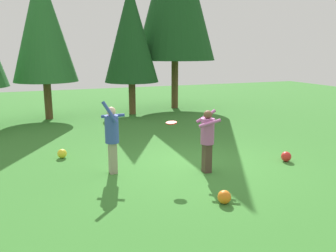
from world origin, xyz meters
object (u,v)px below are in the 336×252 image
tree_left (42,24)px  person_catcher (207,136)px  person_thrower (112,134)px  ball_orange (224,197)px  frisbee (171,123)px  ball_yellow (62,154)px  ball_red (286,157)px  tree_center (131,33)px

tree_left → person_catcher: bearing=-69.0°
person_thrower → ball_orange: 3.22m
person_thrower → frisbee: 1.50m
frisbee → tree_left: tree_left is taller
person_catcher → ball_yellow: (-3.34, 2.54, -0.81)m
person_thrower → frisbee: (1.35, -0.58, 0.30)m
person_catcher → ball_yellow: bearing=-23.9°
ball_yellow → tree_left: tree_left is taller
person_catcher → ball_orange: size_ratio=5.76×
person_catcher → tree_left: bearing=-55.5°
ball_yellow → ball_red: 6.34m
person_thrower → tree_center: size_ratio=0.31×
ball_yellow → tree_center: tree_center is taller
ball_orange → ball_yellow: bearing=122.9°
person_thrower → person_catcher: person_thrower is taller
person_thrower → frisbee: person_thrower is taller
frisbee → ball_orange: bearing=-79.9°
person_thrower → ball_orange: bearing=-33.4°
person_thrower → ball_red: (4.70, -0.81, -0.87)m
frisbee → tree_center: tree_center is taller
person_catcher → tree_center: (0.44, 8.67, 2.84)m
ball_orange → tree_left: bearing=105.1°
ball_yellow → ball_orange: size_ratio=0.96×
ball_red → tree_left: size_ratio=0.04×
person_thrower → tree_center: 8.77m
frisbee → tree_left: (-2.50, 8.60, 2.80)m
ball_yellow → ball_red: bearing=-23.9°
person_catcher → tree_center: tree_center is taller
ball_yellow → tree_center: size_ratio=0.04×
ball_yellow → frisbee: bearing=-43.6°
ball_yellow → ball_red: size_ratio=0.95×
frisbee → person_thrower: bearing=156.9°
person_thrower → ball_yellow: bearing=145.2°
tree_left → person_thrower: bearing=-81.8°
tree_center → frisbee: bearing=-98.9°
person_thrower → tree_center: bearing=94.4°
person_thrower → ball_red: bearing=13.4°
person_thrower → tree_center: tree_center is taller
tree_left → tree_center: bearing=-2.2°
person_thrower → ball_red: 4.85m
person_thrower → ball_orange: person_thrower is taller
frisbee → tree_center: size_ratio=0.06×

